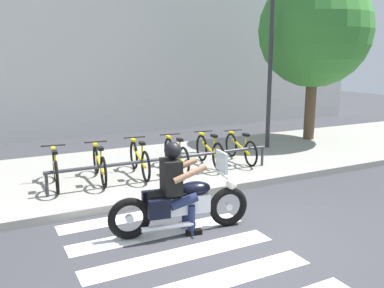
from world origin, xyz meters
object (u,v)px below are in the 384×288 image
Objects in this scene: bicycle_0 at (55,169)px; bicycle_4 at (210,151)px; motorcycle at (181,204)px; tree_near_rack at (315,31)px; bicycle_2 at (139,159)px; bicycle_1 at (99,164)px; bike_rack at (168,160)px; street_lamp at (271,55)px; bicycle_5 at (240,148)px; rider at (176,181)px; bicycle_3 at (176,155)px.

bicycle_0 is 1.01× the size of bicycle_4.
motorcycle is 8.38m from tree_near_rack.
bicycle_1 is at bearing 179.97° from bicycle_2.
bicycle_0 is 0.88m from bicycle_1.
street_lamp is (3.85, 1.63, 2.18)m from bike_rack.
bicycle_5 is (4.38, 0.00, -0.01)m from bicycle_0.
street_lamp is (1.65, 1.07, 2.26)m from bicycle_5.
bicycle_2 is 0.38× the size of street_lamp.
bicycle_2 is 1.05× the size of bicycle_5.
bicycle_0 is 1.75m from bicycle_2.
rider is 0.84× the size of bicycle_1.
rider reaches higher than bicycle_2.
bicycle_5 reaches higher than bike_rack.
bicycle_1 is at bearing 100.91° from motorcycle.
bicycle_2 is 1.05× the size of bicycle_4.
street_lamp is at bearing 22.96° from bicycle_4.
bicycle_3 is 0.71m from bike_rack.
bicycle_0 is at bearing 180.00° from bicycle_4.
street_lamp reaches higher than bicycle_2.
bicycle_4 is at bearing 52.01° from rider.
bicycle_5 is at bearing 0.01° from bicycle_0.
bicycle_1 is 0.33× the size of tree_near_rack.
motorcycle reaches higher than bike_rack.
street_lamp is 2.11m from tree_near_rack.
bicycle_2 is at bearing 179.99° from bicycle_4.
bicycle_0 is at bearing 115.75° from rider.
bicycle_4 is 5.56m from tree_near_rack.
bicycle_2 is at bearing 81.50° from rider.
bicycle_0 is 0.95× the size of bicycle_2.
bicycle_1 is 5.73m from street_lamp.
tree_near_rack is (6.64, 4.25, 2.64)m from rider.
bike_rack is 6.78m from tree_near_rack.
bicycle_5 is (2.97, 2.79, 0.03)m from motorcycle.
bike_rack is (2.19, -0.55, 0.07)m from bicycle_0.
bike_rack is (1.31, -0.55, 0.07)m from bicycle_1.
motorcycle reaches higher than bicycle_5.
bike_rack is (0.78, 2.24, 0.11)m from motorcycle.
bicycle_4 reaches higher than bicycle_3.
bicycle_0 is 2.26m from bike_rack.
bicycle_4 is 1.00× the size of bicycle_5.
motorcycle reaches higher than bicycle_2.
bicycle_1 reaches higher than bicycle_5.
rider is 0.28× the size of tree_near_rack.
bicycle_4 is at bearing -0.01° from bicycle_2.
bicycle_2 is at bearing -0.03° from bicycle_1.
bicycle_2 is 0.34× the size of tree_near_rack.
bicycle_0 is 4.38m from bicycle_5.
bike_rack is (0.85, 2.22, -0.26)m from rider.
motorcycle is 1.34× the size of bicycle_0.
bicycle_1 is 0.35× the size of bike_rack.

